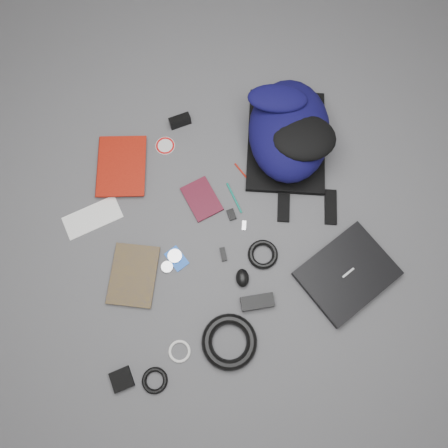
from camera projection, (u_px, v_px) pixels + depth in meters
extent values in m
plane|color=#4F4F51|center=(224.00, 225.00, 1.78)|extent=(4.00, 4.00, 0.00)
cube|color=black|center=(347.00, 274.00, 1.70)|extent=(0.42, 0.38, 0.03)
imported|color=maroon|center=(97.00, 167.00, 1.84)|extent=(0.26, 0.31, 0.03)
imported|color=#9C7B0B|center=(111.00, 273.00, 1.71)|extent=(0.25, 0.29, 0.02)
cube|color=white|center=(93.00, 218.00, 1.79)|extent=(0.25, 0.15, 0.00)
cube|color=#410C18|center=(202.00, 199.00, 1.80)|extent=(0.15, 0.19, 0.01)
cube|color=black|center=(180.00, 121.00, 1.89)|extent=(0.09, 0.04, 0.05)
cylinder|color=silver|center=(165.00, 146.00, 1.88)|extent=(0.09, 0.09, 0.00)
cylinder|color=#0D7A63|center=(234.00, 198.00, 1.81)|extent=(0.03, 0.14, 0.01)
cylinder|color=#AA190D|center=(244.00, 175.00, 1.84)|extent=(0.06, 0.12, 0.01)
cube|color=blue|center=(177.00, 259.00, 1.74)|extent=(0.09, 0.11, 0.00)
cube|color=black|center=(223.00, 254.00, 1.74)|extent=(0.02, 0.06, 0.01)
cube|color=silver|center=(244.00, 226.00, 1.77)|extent=(0.03, 0.04, 0.01)
cube|color=black|center=(231.00, 215.00, 1.79)|extent=(0.03, 0.05, 0.01)
ellipsoid|color=black|center=(242.00, 278.00, 1.70)|extent=(0.06, 0.08, 0.04)
cylinder|color=silver|center=(175.00, 256.00, 1.74)|extent=(0.07, 0.07, 0.01)
cylinder|color=silver|center=(167.00, 267.00, 1.72)|extent=(0.06, 0.06, 0.01)
torus|color=black|center=(263.00, 254.00, 1.73)|extent=(0.15, 0.15, 0.02)
cube|color=black|center=(257.00, 302.00, 1.67)|extent=(0.13, 0.07, 0.03)
torus|color=black|center=(229.00, 342.00, 1.63)|extent=(0.21, 0.21, 0.04)
cube|color=black|center=(122.00, 379.00, 1.60)|extent=(0.09, 0.09, 0.02)
torus|color=black|center=(155.00, 380.00, 1.60)|extent=(0.12, 0.12, 0.02)
torus|color=white|center=(180.00, 351.00, 1.63)|extent=(0.09, 0.09, 0.01)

